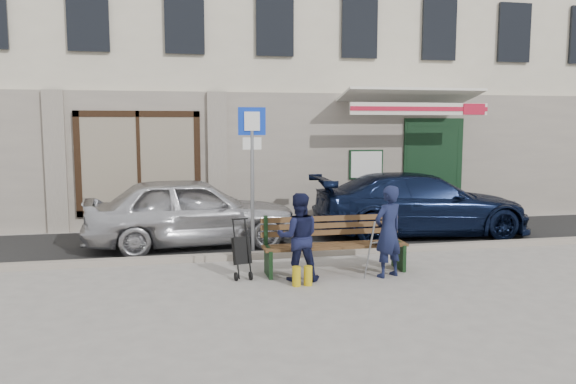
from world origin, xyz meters
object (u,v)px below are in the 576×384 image
object	(u,v)px
car_silver	(192,211)
man	(388,231)
parking_sign	(252,156)
stroller	(242,252)
bench	(332,245)
woman	(298,237)
car_navy	(421,204)

from	to	relation	value
car_silver	man	size ratio (longest dim) A/B	2.84
parking_sign	stroller	distance (m)	2.17
bench	woman	size ratio (longest dim) A/B	1.74
stroller	car_navy	bearing A→B (deg)	19.65
bench	man	bearing A→B (deg)	-28.97
parking_sign	bench	size ratio (longest dim) A/B	1.15
bench	car_navy	bearing A→B (deg)	43.64
stroller	man	bearing A→B (deg)	-22.73
bench	parking_sign	bearing A→B (deg)	125.35
woman	car_navy	bearing A→B (deg)	-131.40
car_silver	man	distance (m)	4.20
stroller	car_silver	bearing A→B (deg)	92.97
stroller	woman	bearing A→B (deg)	-33.84
woman	stroller	size ratio (longest dim) A/B	1.47
car_navy	man	xyz separation A→B (m)	(-2.00, -3.11, 0.05)
car_silver	parking_sign	size ratio (longest dim) A/B	1.52
parking_sign	woman	distance (m)	2.28
bench	man	world-z (taller)	man
man	stroller	world-z (taller)	man
car_navy	stroller	bearing A→B (deg)	125.31
car_navy	stroller	distance (m)	5.08
car_navy	man	bearing A→B (deg)	150.53
parking_sign	bench	world-z (taller)	parking_sign
car_navy	woman	size ratio (longest dim) A/B	3.45
parking_sign	bench	xyz separation A→B (m)	(1.10, -1.56, -1.39)
parking_sign	bench	distance (m)	2.36
car_silver	woman	bearing A→B (deg)	-156.64
car_navy	stroller	world-z (taller)	car_navy
parking_sign	stroller	world-z (taller)	parking_sign
man	woman	size ratio (longest dim) A/B	1.07
car_silver	bench	size ratio (longest dim) A/B	1.74
man	parking_sign	bearing A→B (deg)	-69.76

